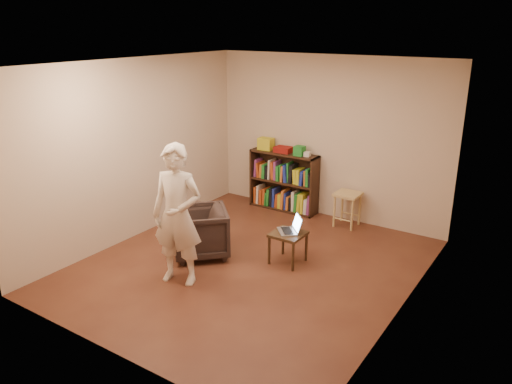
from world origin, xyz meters
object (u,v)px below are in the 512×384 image
Objects in this scene: bookshelf at (284,184)px; side_table at (288,238)px; stool at (348,199)px; person at (177,215)px; laptop at (291,228)px; armchair at (200,232)px.

side_table is at bearing -58.05° from bookshelf.
person is (-1.00, -2.78, 0.43)m from stool.
side_table is (-0.14, -1.62, -0.09)m from stool.
laptop is (0.01, 0.06, 0.13)m from side_table.
armchair is 1.26m from laptop.
bookshelf is 1.62× the size of armchair.
bookshelf is 2.81× the size of side_table.
bookshelf is at bearing 121.95° from side_table.
armchair is 0.92m from person.
laptop is at bearing 38.77° from person.
person is at bearing -85.86° from bookshelf.
laptop is 1.56m from person.
side_table is at bearing -94.86° from stool.
stool is 1.31× the size of laptop.
side_table is at bearing 37.90° from person.
stool is 1.28× the size of side_table.
person is at bearing -109.83° from stool.
laptop is (1.09, -1.67, 0.04)m from bookshelf.
person reaches higher than laptop.
stool reaches higher than side_table.
laptop is at bearing -56.82° from bookshelf.
bookshelf is 2.20× the size of stool.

